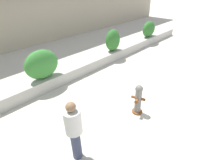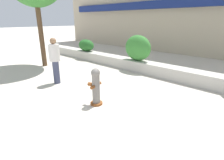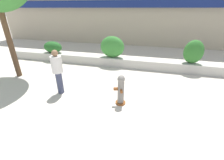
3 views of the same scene
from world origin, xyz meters
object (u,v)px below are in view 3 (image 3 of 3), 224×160
Objects in this scene: pedestrian at (57,69)px; fire_hydrant at (121,90)px; hedge_bush_1 at (112,47)px; hedge_bush_2 at (194,52)px; hedge_bush_0 at (53,47)px.

fire_hydrant is at bearing -3.54° from pedestrian.
hedge_bush_1 is 4.18m from hedge_bush_2.
hedge_bush_1 is 0.79× the size of pedestrian.
pedestrian is at bearing -146.34° from hedge_bush_2.
fire_hydrant is 0.62× the size of pedestrian.
hedge_bush_1 is at bearing 180.00° from hedge_bush_2.
pedestrian reaches higher than hedge_bush_2.
fire_hydrant is at bearing -71.35° from hedge_bush_1.
hedge_bush_2 reaches higher than fire_hydrant.
fire_hydrant is at bearing -36.16° from hedge_bush_0.
hedge_bush_0 is 3.86m from hedge_bush_1.
hedge_bush_0 is 0.88× the size of hedge_bush_1.
hedge_bush_2 is at bearing 33.66° from pedestrian.
fire_hydrant is (-2.92, -3.73, -0.54)m from hedge_bush_2.
hedge_bush_1 is at bearing 71.57° from pedestrian.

